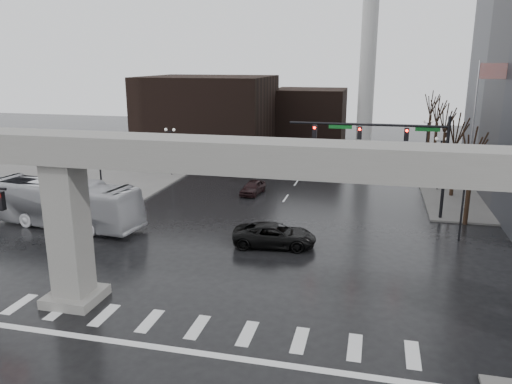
% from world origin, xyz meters
% --- Properties ---
extents(ground, '(160.00, 160.00, 0.00)m').
position_xyz_m(ground, '(0.00, 0.00, 0.00)').
color(ground, black).
rests_on(ground, ground).
extents(sidewalk_nw, '(28.00, 36.00, 0.15)m').
position_xyz_m(sidewalk_nw, '(-26.00, 36.00, 0.07)').
color(sidewalk_nw, '#62605D').
rests_on(sidewalk_nw, ground).
extents(elevated_guideway, '(48.00, 2.60, 8.70)m').
position_xyz_m(elevated_guideway, '(1.26, 0.00, 6.88)').
color(elevated_guideway, gray).
rests_on(elevated_guideway, ground).
extents(building_far_left, '(16.00, 14.00, 10.00)m').
position_xyz_m(building_far_left, '(-14.00, 42.00, 5.00)').
color(building_far_left, black).
rests_on(building_far_left, ground).
extents(building_far_mid, '(10.00, 10.00, 8.00)m').
position_xyz_m(building_far_mid, '(-2.00, 52.00, 4.00)').
color(building_far_mid, black).
rests_on(building_far_mid, ground).
extents(smokestack, '(3.60, 3.60, 30.00)m').
position_xyz_m(smokestack, '(6.00, 46.00, 13.35)').
color(smokestack, silver).
rests_on(smokestack, ground).
extents(signal_mast_arm, '(12.12, 0.43, 8.00)m').
position_xyz_m(signal_mast_arm, '(8.99, 18.80, 5.83)').
color(signal_mast_arm, black).
rests_on(signal_mast_arm, ground).
extents(flagpole_assembly, '(2.06, 0.12, 12.00)m').
position_xyz_m(flagpole_assembly, '(15.29, 22.00, 7.53)').
color(flagpole_assembly, silver).
rests_on(flagpole_assembly, ground).
extents(lamp_right_0, '(1.22, 0.32, 5.11)m').
position_xyz_m(lamp_right_0, '(13.50, 14.00, 3.47)').
color(lamp_right_0, black).
rests_on(lamp_right_0, ground).
extents(lamp_right_1, '(1.22, 0.32, 5.11)m').
position_xyz_m(lamp_right_1, '(13.50, 28.00, 3.47)').
color(lamp_right_1, black).
rests_on(lamp_right_1, ground).
extents(lamp_right_2, '(1.22, 0.32, 5.11)m').
position_xyz_m(lamp_right_2, '(13.50, 42.00, 3.47)').
color(lamp_right_2, black).
rests_on(lamp_right_2, ground).
extents(lamp_left_0, '(1.22, 0.32, 5.11)m').
position_xyz_m(lamp_left_0, '(-13.50, 14.00, 3.47)').
color(lamp_left_0, black).
rests_on(lamp_left_0, ground).
extents(lamp_left_1, '(1.22, 0.32, 5.11)m').
position_xyz_m(lamp_left_1, '(-13.50, 28.00, 3.47)').
color(lamp_left_1, black).
rests_on(lamp_left_1, ground).
extents(lamp_left_2, '(1.22, 0.32, 5.11)m').
position_xyz_m(lamp_left_2, '(-13.50, 42.00, 3.47)').
color(lamp_left_2, black).
rests_on(lamp_left_2, ground).
extents(tree_right_0, '(1.09, 1.58, 7.50)m').
position_xyz_m(tree_right_0, '(14.53, 18.02, 2.79)').
color(tree_right_0, black).
rests_on(tree_right_0, ground).
extents(tree_right_1, '(1.09, 1.61, 7.67)m').
position_xyz_m(tree_right_1, '(14.53, 26.02, 2.85)').
color(tree_right_1, black).
rests_on(tree_right_1, ground).
extents(tree_right_2, '(1.10, 1.63, 7.85)m').
position_xyz_m(tree_right_2, '(14.53, 34.02, 2.91)').
color(tree_right_2, black).
rests_on(tree_right_2, ground).
extents(tree_right_3, '(1.11, 1.66, 8.02)m').
position_xyz_m(tree_right_3, '(14.53, 42.02, 2.98)').
color(tree_right_3, black).
rests_on(tree_right_3, ground).
extents(tree_right_4, '(1.12, 1.69, 8.19)m').
position_xyz_m(tree_right_4, '(14.53, 50.02, 3.04)').
color(tree_right_4, black).
rests_on(tree_right_4, ground).
extents(pickup_truck, '(5.75, 3.12, 1.53)m').
position_xyz_m(pickup_truck, '(1.38, 10.10, 0.76)').
color(pickup_truck, black).
rests_on(pickup_truck, ground).
extents(city_bus, '(12.83, 4.58, 3.50)m').
position_xyz_m(city_bus, '(-14.68, 10.51, 1.75)').
color(city_bus, '#B4B5B9').
rests_on(city_bus, ground).
extents(far_car, '(1.97, 3.90, 1.27)m').
position_xyz_m(far_car, '(-3.21, 22.68, 0.64)').
color(far_car, black).
rests_on(far_car, ground).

